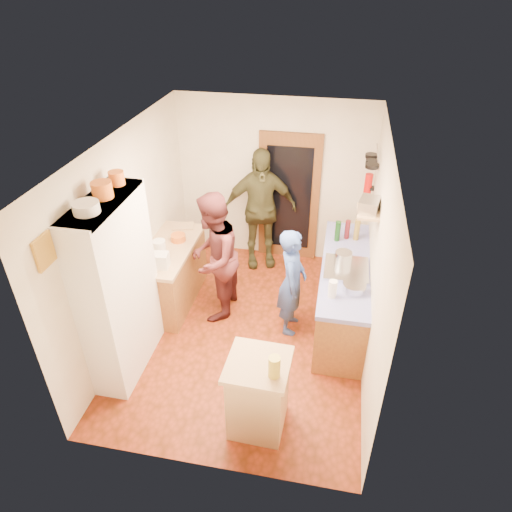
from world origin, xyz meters
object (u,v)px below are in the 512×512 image
(right_counter_base, at_px, (343,294))
(person_left, at_px, (217,256))
(hutch_body, at_px, (119,289))
(island_base, at_px, (258,396))
(person_hob, at_px, (294,283))
(person_back, at_px, (261,209))

(right_counter_base, relative_size, person_left, 1.21)
(hutch_body, height_order, person_left, hutch_body)
(island_base, bearing_deg, person_left, 116.85)
(person_hob, distance_m, person_left, 1.08)
(island_base, height_order, person_back, person_back)
(person_hob, height_order, person_left, person_left)
(right_counter_base, distance_m, island_base, 2.07)
(right_counter_base, xyz_separation_m, person_back, (-1.34, 1.17, 0.55))
(person_back, bearing_deg, right_counter_base, -58.74)
(hutch_body, bearing_deg, person_hob, 27.28)
(island_base, bearing_deg, hutch_body, 160.21)
(person_left, distance_m, person_back, 1.36)
(right_counter_base, height_order, island_base, island_base)
(person_hob, relative_size, person_back, 0.77)
(island_base, height_order, person_hob, person_hob)
(island_base, xyz_separation_m, person_left, (-0.89, 1.76, 0.48))
(hutch_body, xyz_separation_m, island_base, (1.71, -0.61, -0.67))
(person_left, bearing_deg, hutch_body, -34.12)
(hutch_body, xyz_separation_m, person_back, (1.16, 2.47, -0.13))
(person_hob, relative_size, person_left, 0.82)
(island_base, relative_size, person_back, 0.44)
(hutch_body, relative_size, right_counter_base, 1.00)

